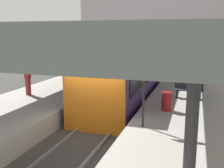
% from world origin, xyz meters
% --- Properties ---
extents(ground_plane, '(80.00, 80.00, 0.00)m').
position_xyz_m(ground_plane, '(0.00, 0.00, 0.00)').
color(ground_plane, '#383835').
extents(platform_left, '(4.40, 28.00, 1.00)m').
position_xyz_m(platform_left, '(-3.80, 0.00, 0.50)').
color(platform_left, '#ADA8A0').
rests_on(platform_left, ground_plane).
extents(platform_right, '(4.40, 28.00, 1.00)m').
position_xyz_m(platform_right, '(3.80, 0.00, 0.50)').
color(platform_right, '#ADA8A0').
rests_on(platform_right, ground_plane).
extents(track_ballast, '(3.20, 28.00, 0.20)m').
position_xyz_m(track_ballast, '(0.00, 0.00, 0.10)').
color(track_ballast, '#423F3D').
rests_on(track_ballast, ground_plane).
extents(rail_near_side, '(0.08, 28.00, 0.14)m').
position_xyz_m(rail_near_side, '(-0.72, 0.00, 0.27)').
color(rail_near_side, slate).
rests_on(rail_near_side, track_ballast).
extents(rail_far_side, '(0.08, 28.00, 0.14)m').
position_xyz_m(rail_far_side, '(0.72, 0.00, 0.27)').
color(rail_far_side, slate).
rests_on(rail_far_side, track_ballast).
extents(commuter_train, '(2.78, 11.80, 3.10)m').
position_xyz_m(commuter_train, '(0.00, 5.60, 1.73)').
color(commuter_train, '#472D6B').
rests_on(commuter_train, track_ballast).
extents(canopy_left, '(4.18, 21.00, 3.21)m').
position_xyz_m(canopy_left, '(-3.80, 1.40, 4.09)').
color(canopy_left, '#333335').
rests_on(canopy_left, platform_left).
extents(canopy_right, '(4.18, 21.00, 3.28)m').
position_xyz_m(canopy_right, '(3.80, 1.40, 4.16)').
color(canopy_right, '#333335').
rests_on(canopy_right, platform_right).
extents(platform_bench, '(1.40, 0.41, 0.86)m').
position_xyz_m(platform_bench, '(3.55, 3.72, 1.46)').
color(platform_bench, black).
rests_on(platform_bench, platform_right).
extents(platform_sign, '(0.90, 0.08, 2.21)m').
position_xyz_m(platform_sign, '(2.16, -1.01, 2.62)').
color(platform_sign, '#262628').
rests_on(platform_sign, platform_right).
extents(litter_bin, '(0.44, 0.44, 0.80)m').
position_xyz_m(litter_bin, '(2.73, 1.20, 1.40)').
color(litter_bin, maroon).
rests_on(litter_bin, platform_right).
extents(passenger_near_bench, '(0.36, 0.36, 1.73)m').
position_xyz_m(passenger_near_bench, '(-4.56, 1.92, 1.90)').
color(passenger_near_bench, maroon).
rests_on(passenger_near_bench, platform_left).
extents(station_building_backdrop, '(18.00, 6.00, 11.00)m').
position_xyz_m(station_building_backdrop, '(0.80, 20.00, 5.50)').
color(station_building_backdrop, '#B7B2B7').
rests_on(station_building_backdrop, ground_plane).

